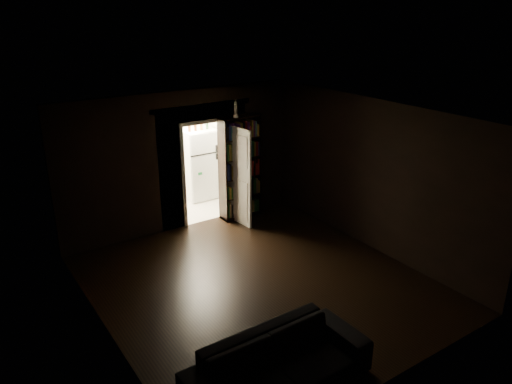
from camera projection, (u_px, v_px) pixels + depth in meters
ground at (260, 284)px, 8.25m from camera, size 5.50×5.50×0.00m
room_walls at (224, 170)px, 8.48m from camera, size 5.02×5.61×2.84m
kitchen_alcove at (180, 153)px, 11.08m from camera, size 2.20×1.80×2.60m
sofa at (279, 358)px, 5.88m from camera, size 2.28×1.00×0.87m
bookshelf at (240, 168)px, 10.49m from camera, size 0.95×0.63×2.20m
refrigerator at (199, 164)px, 11.62m from camera, size 0.82×0.76×1.65m
door at (237, 176)px, 10.21m from camera, size 0.15×0.85×2.05m
figurine at (236, 109)px, 9.91m from camera, size 0.14×0.14×0.32m
bottles at (198, 124)px, 11.19m from camera, size 0.66×0.29×0.27m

